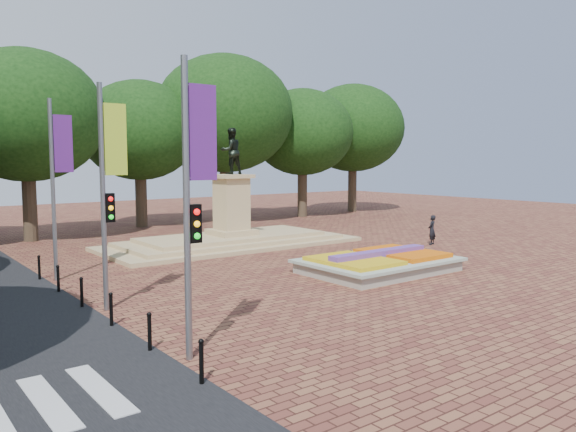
# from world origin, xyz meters

# --- Properties ---
(ground) EXTENTS (90.00, 90.00, 0.00)m
(ground) POSITION_xyz_m (0.00, 0.00, 0.00)
(ground) COLOR brown
(ground) RESTS_ON ground
(flower_bed) EXTENTS (6.30, 4.30, 0.91)m
(flower_bed) POSITION_xyz_m (1.03, -2.00, 0.38)
(flower_bed) COLOR gray
(flower_bed) RESTS_ON ground
(monument) EXTENTS (14.00, 6.00, 6.40)m
(monument) POSITION_xyz_m (0.00, 8.00, 0.88)
(monument) COLOR tan
(monument) RESTS_ON ground
(tree_row_back) EXTENTS (44.80, 8.80, 10.43)m
(tree_row_back) POSITION_xyz_m (2.33, 18.00, 6.67)
(tree_row_back) COLOR #32271B
(tree_row_back) RESTS_ON ground
(banner_poles) EXTENTS (0.88, 11.17, 7.00)m
(banner_poles) POSITION_xyz_m (-10.08, -1.31, 3.88)
(banner_poles) COLOR slate
(banner_poles) RESTS_ON ground
(bollard_row) EXTENTS (0.12, 13.12, 0.98)m
(bollard_row) POSITION_xyz_m (-10.70, -1.50, 0.53)
(bollard_row) COLOR black
(bollard_row) RESTS_ON ground
(pedestrian) EXTENTS (0.70, 0.57, 1.64)m
(pedestrian) POSITION_xyz_m (8.95, 1.49, 0.82)
(pedestrian) COLOR black
(pedestrian) RESTS_ON ground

